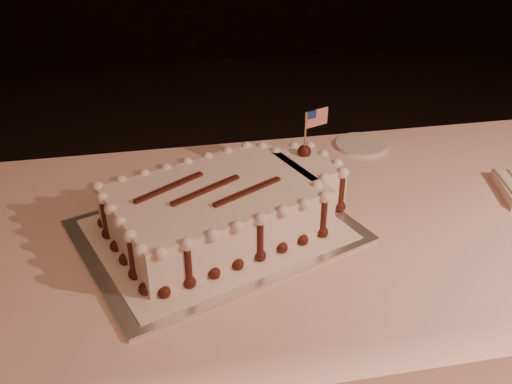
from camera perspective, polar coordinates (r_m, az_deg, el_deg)
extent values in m
cube|color=#FFD2C5|center=(1.44, 9.40, -15.04)|extent=(2.40, 0.80, 0.75)
cube|color=silver|center=(1.14, -3.96, -3.91)|extent=(0.62, 0.54, 0.01)
cube|color=white|center=(1.14, -3.97, -3.71)|extent=(0.55, 0.49, 0.00)
cube|color=white|center=(1.11, -4.06, -1.72)|extent=(0.45, 0.38, 0.09)
cube|color=white|center=(1.21, 5.16, 1.23)|extent=(0.14, 0.17, 0.09)
sphere|color=#481912|center=(0.99, -9.20, -9.84)|extent=(0.02, 0.02, 0.02)
sphere|color=#481912|center=(1.00, -6.67, -8.96)|extent=(0.02, 0.02, 0.02)
sphere|color=#481912|center=(1.01, -4.23, -8.09)|extent=(0.02, 0.02, 0.02)
sphere|color=#481912|center=(1.03, -1.87, -7.23)|extent=(0.02, 0.02, 0.02)
sphere|color=#481912|center=(1.05, 0.40, -6.39)|extent=(0.02, 0.02, 0.02)
sphere|color=#481912|center=(1.07, 2.58, -5.58)|extent=(0.02, 0.02, 0.02)
sphere|color=#481912|center=(1.09, 4.66, -4.79)|extent=(0.02, 0.02, 0.02)
sphere|color=#481912|center=(1.12, 6.65, -4.02)|extent=(0.02, 0.02, 0.02)
sphere|color=#481912|center=(1.15, 5.85, -2.95)|extent=(0.02, 0.02, 0.02)
sphere|color=#481912|center=(1.17, 6.59, -2.12)|extent=(0.02, 0.02, 0.02)
sphere|color=#481912|center=(1.20, 8.40, -1.46)|extent=(0.02, 0.02, 0.02)
sphere|color=#481912|center=(1.23, 7.85, -0.55)|extent=(0.02, 0.02, 0.02)
sphere|color=#481912|center=(1.26, 6.52, 0.42)|extent=(0.02, 0.02, 0.02)
sphere|color=#481912|center=(1.29, 5.24, 1.33)|extent=(0.02, 0.02, 0.02)
sphere|color=#481912|center=(1.29, 3.69, 1.29)|extent=(0.02, 0.02, 0.02)
sphere|color=#481912|center=(1.27, 1.92, 0.73)|extent=(0.02, 0.02, 0.02)
sphere|color=#481912|center=(1.29, 0.59, 1.25)|extent=(0.02, 0.02, 0.02)
sphere|color=#481912|center=(1.29, -0.92, 1.31)|extent=(0.02, 0.02, 0.02)
sphere|color=#481912|center=(1.27, -2.77, 0.75)|extent=(0.02, 0.02, 0.02)
sphere|color=#481912|center=(1.25, -4.68, 0.17)|extent=(0.02, 0.02, 0.02)
sphere|color=#481912|center=(1.23, -6.65, -0.43)|extent=(0.02, 0.02, 0.02)
sphere|color=#481912|center=(1.22, -8.67, -1.04)|extent=(0.02, 0.02, 0.02)
sphere|color=#481912|center=(1.20, -10.74, -1.66)|extent=(0.02, 0.02, 0.02)
sphere|color=#481912|center=(1.19, -12.85, -2.30)|extent=(0.02, 0.02, 0.02)
sphere|color=#481912|center=(1.18, -15.01, -2.94)|extent=(0.02, 0.02, 0.02)
sphere|color=#481912|center=(1.14, -14.60, -4.04)|extent=(0.02, 0.02, 0.02)
sphere|color=#481912|center=(1.11, -13.81, -5.27)|extent=(0.02, 0.02, 0.02)
sphere|color=#481912|center=(1.07, -12.95, -6.58)|extent=(0.02, 0.02, 0.02)
sphere|color=#481912|center=(1.03, -12.02, -7.98)|extent=(0.02, 0.02, 0.02)
sphere|color=#481912|center=(1.00, -11.02, -9.49)|extent=(0.02, 0.02, 0.02)
sphere|color=white|center=(0.94, -9.61, -6.08)|extent=(0.02, 0.02, 0.02)
sphere|color=white|center=(0.95, -6.97, -5.21)|extent=(0.02, 0.02, 0.02)
sphere|color=white|center=(0.97, -4.41, -4.36)|extent=(0.02, 0.02, 0.02)
sphere|color=white|center=(0.98, -1.95, -3.53)|extent=(0.02, 0.02, 0.02)
sphere|color=white|center=(1.00, 0.42, -2.72)|extent=(0.02, 0.02, 0.02)
sphere|color=white|center=(1.03, 2.68, -1.94)|extent=(0.02, 0.02, 0.02)
sphere|color=white|center=(1.05, 4.84, -1.20)|extent=(0.02, 0.02, 0.02)
sphere|color=white|center=(1.07, 6.91, -0.48)|extent=(0.02, 0.02, 0.02)
sphere|color=white|center=(1.10, 6.07, 0.54)|extent=(0.02, 0.02, 0.02)
sphere|color=white|center=(1.13, 6.83, 1.31)|extent=(0.02, 0.02, 0.02)
sphere|color=white|center=(1.16, 8.70, 1.92)|extent=(0.02, 0.02, 0.02)
sphere|color=white|center=(1.19, 8.13, 2.77)|extent=(0.02, 0.02, 0.02)
sphere|color=white|center=(1.22, 6.74, 3.68)|extent=(0.02, 0.02, 0.02)
sphere|color=white|center=(1.26, 5.42, 4.54)|extent=(0.02, 0.02, 0.02)
sphere|color=white|center=(1.25, 3.82, 4.51)|extent=(0.02, 0.02, 0.02)
sphere|color=white|center=(1.23, 1.99, 3.99)|extent=(0.02, 0.02, 0.02)
sphere|color=white|center=(1.25, 0.61, 4.48)|extent=(0.02, 0.02, 0.02)
sphere|color=white|center=(1.25, -0.95, 4.53)|extent=(0.02, 0.02, 0.02)
sphere|color=white|center=(1.23, -2.87, 4.01)|extent=(0.02, 0.02, 0.02)
sphere|color=white|center=(1.21, -4.85, 3.46)|extent=(0.02, 0.02, 0.02)
sphere|color=white|center=(1.19, -6.88, 2.90)|extent=(0.02, 0.02, 0.02)
sphere|color=white|center=(1.18, -8.98, 2.31)|extent=(0.02, 0.02, 0.02)
sphere|color=white|center=(1.16, -11.12, 1.70)|extent=(0.02, 0.02, 0.02)
sphere|color=white|center=(1.15, -13.32, 1.08)|extent=(0.02, 0.02, 0.02)
sphere|color=white|center=(1.14, -15.56, 0.44)|extent=(0.02, 0.02, 0.02)
sphere|color=white|center=(1.10, -15.15, -0.58)|extent=(0.02, 0.02, 0.02)
sphere|color=white|center=(1.06, -14.34, -1.74)|extent=(0.02, 0.02, 0.02)
sphere|color=white|center=(1.02, -13.47, -2.98)|extent=(0.02, 0.02, 0.02)
sphere|color=white|center=(0.98, -12.53, -4.31)|extent=(0.02, 0.02, 0.02)
sphere|color=white|center=(0.95, -11.51, -5.75)|extent=(0.02, 0.02, 0.02)
cylinder|color=#481912|center=(0.97, -6.81, -7.21)|extent=(0.01, 0.01, 0.08)
sphere|color=#481912|center=(1.00, -6.68, -8.87)|extent=(0.02, 0.02, 0.02)
cylinder|color=#481912|center=(1.03, 0.41, -4.68)|extent=(0.01, 0.01, 0.08)
sphere|color=#481912|center=(1.05, 0.40, -6.31)|extent=(0.02, 0.02, 0.02)
cylinder|color=#481912|center=(1.10, 6.77, -2.37)|extent=(0.01, 0.01, 0.08)
sphere|color=#481912|center=(1.12, 6.66, -3.94)|extent=(0.02, 0.02, 0.02)
cylinder|color=#481912|center=(1.18, 8.54, 0.13)|extent=(0.01, 0.01, 0.08)
sphere|color=#481912|center=(1.20, 8.41, -1.38)|extent=(0.02, 0.02, 0.02)
cylinder|color=#481912|center=(1.28, 5.33, 2.84)|extent=(0.01, 0.01, 0.08)
sphere|color=#481912|center=(1.29, 5.25, 1.41)|extent=(0.02, 0.02, 0.02)
cylinder|color=#481912|center=(1.27, 0.60, 2.76)|extent=(0.01, 0.01, 0.08)
sphere|color=#481912|center=(1.28, 0.59, 1.32)|extent=(0.02, 0.02, 0.02)
cylinder|color=#481912|center=(1.23, -4.76, 1.72)|extent=(0.01, 0.01, 0.08)
sphere|color=#481912|center=(1.25, -4.69, 0.25)|extent=(0.02, 0.02, 0.02)
cylinder|color=#481912|center=(1.18, -10.92, -0.08)|extent=(0.01, 0.01, 0.08)
sphere|color=#481912|center=(1.20, -10.75, -1.58)|extent=(0.02, 0.02, 0.02)
cylinder|color=#481912|center=(1.12, -14.86, -2.42)|extent=(0.01, 0.01, 0.08)
sphere|color=#481912|center=(1.14, -14.62, -3.96)|extent=(0.02, 0.02, 0.02)
cylinder|color=#481912|center=(1.01, -12.26, -6.27)|extent=(0.01, 0.01, 0.08)
sphere|color=#481912|center=(1.03, -12.03, -7.90)|extent=(0.02, 0.02, 0.02)
cube|color=#481912|center=(1.10, -8.67, 0.49)|extent=(0.14, 0.09, 0.01)
cube|color=#481912|center=(1.08, -5.01, 0.22)|extent=(0.14, 0.09, 0.01)
cube|color=#481912|center=(1.07, -0.83, 0.07)|extent=(0.14, 0.08, 0.01)
sphere|color=#481912|center=(1.21, 4.86, 4.04)|extent=(0.03, 0.03, 0.03)
cylinder|color=#B47E4D|center=(1.20, 4.93, 5.52)|extent=(0.00, 0.00, 0.11)
cube|color=red|center=(1.20, 6.12, 7.41)|extent=(0.05, 0.02, 0.04)
cube|color=navy|center=(1.18, 5.57, 7.70)|extent=(0.02, 0.01, 0.02)
cube|color=silver|center=(1.36, 23.78, 0.86)|extent=(0.03, 0.13, 0.01)
cylinder|color=silver|center=(1.49, 10.48, 4.66)|extent=(0.13, 0.13, 0.01)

